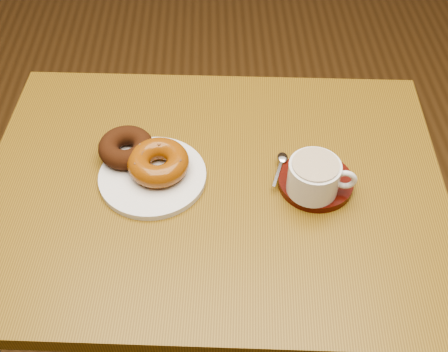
{
  "coord_description": "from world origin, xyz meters",
  "views": [
    {
      "loc": [
        -0.0,
        -0.98,
        1.6
      ],
      "look_at": [
        0.01,
        -0.29,
        0.83
      ],
      "focal_mm": 45.0,
      "sensor_mm": 36.0,
      "label": 1
    }
  ],
  "objects_px": {
    "cafe_table": "(214,225)",
    "coffee_cup": "(315,177)",
    "saucer": "(316,182)",
    "donut_plate": "(153,176)"
  },
  "relations": [
    {
      "from": "saucer",
      "to": "coffee_cup",
      "type": "xyz_separation_m",
      "value": [
        -0.01,
        -0.02,
        0.04
      ]
    },
    {
      "from": "cafe_table",
      "to": "coffee_cup",
      "type": "bearing_deg",
      "value": -6.16
    },
    {
      "from": "cafe_table",
      "to": "coffee_cup",
      "type": "relative_size",
      "value": 7.34
    },
    {
      "from": "donut_plate",
      "to": "saucer",
      "type": "height_order",
      "value": "saucer"
    },
    {
      "from": "coffee_cup",
      "to": "donut_plate",
      "type": "bearing_deg",
      "value": -178.26
    },
    {
      "from": "cafe_table",
      "to": "saucer",
      "type": "distance_m",
      "value": 0.23
    },
    {
      "from": "cafe_table",
      "to": "saucer",
      "type": "bearing_deg",
      "value": 1.25
    },
    {
      "from": "saucer",
      "to": "cafe_table",
      "type": "bearing_deg",
      "value": 177.89
    },
    {
      "from": "cafe_table",
      "to": "saucer",
      "type": "height_order",
      "value": "saucer"
    },
    {
      "from": "cafe_table",
      "to": "donut_plate",
      "type": "height_order",
      "value": "donut_plate"
    }
  ]
}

